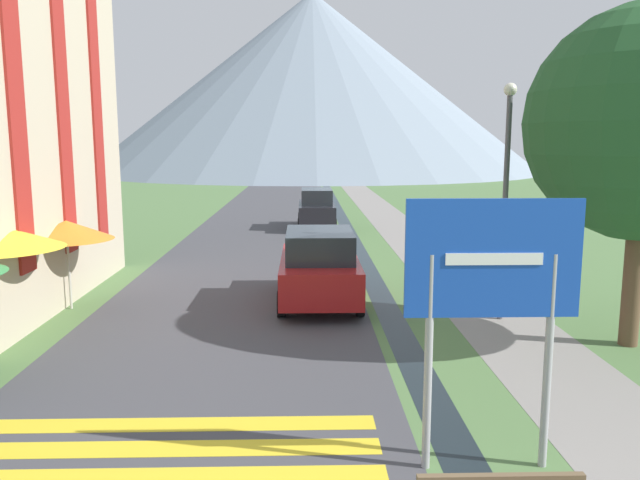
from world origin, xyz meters
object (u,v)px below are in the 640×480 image
at_px(cafe_umbrella_rear_orange, 67,230).
at_px(streetlamp, 506,182).
at_px(parked_car_near, 319,267).
at_px(cafe_umbrella_middle_yellow, 0,237).
at_px(road_sign, 492,287).
at_px(cafe_chair_far_left, 24,305).
at_px(parked_car_far, 317,209).

bearing_deg(cafe_umbrella_rear_orange, streetlamp, -6.44).
distance_m(parked_car_near, cafe_umbrella_middle_yellow, 7.03).
xyz_separation_m(road_sign, cafe_umbrella_rear_orange, (-7.78, 7.54, -0.38)).
bearing_deg(parked_car_near, road_sign, -77.02).
xyz_separation_m(road_sign, cafe_chair_far_left, (-8.19, 6.00, -1.76)).
bearing_deg(streetlamp, road_sign, -108.94).
bearing_deg(parked_car_near, cafe_umbrella_rear_orange, -176.07).
bearing_deg(road_sign, parked_car_near, 102.98).
height_order(cafe_chair_far_left, cafe_umbrella_rear_orange, cafe_umbrella_rear_orange).
distance_m(road_sign, streetlamp, 6.83).
relative_size(parked_car_far, streetlamp, 0.77).
relative_size(cafe_chair_far_left, streetlamp, 0.16).
xyz_separation_m(parked_car_far, streetlamp, (3.83, -14.85, 2.17)).
distance_m(parked_car_near, cafe_chair_far_left, 6.66).
distance_m(cafe_umbrella_middle_yellow, cafe_umbrella_rear_orange, 2.37).
xyz_separation_m(parked_car_far, cafe_chair_far_left, (-6.56, -15.27, -0.39)).
bearing_deg(cafe_umbrella_middle_yellow, streetlamp, 6.59).
relative_size(cafe_chair_far_left, cafe_umbrella_middle_yellow, 0.35).
relative_size(road_sign, cafe_umbrella_middle_yellow, 1.35).
height_order(parked_car_near, parked_car_far, same).
xyz_separation_m(cafe_umbrella_rear_orange, streetlamp, (9.98, -1.13, 1.18)).
xyz_separation_m(parked_car_near, cafe_umbrella_middle_yellow, (-6.37, -2.74, 1.18)).
bearing_deg(cafe_umbrella_middle_yellow, parked_car_far, 67.74).
bearing_deg(parked_car_near, streetlamp, -20.84).
bearing_deg(streetlamp, cafe_umbrella_rear_orange, 173.56).
height_order(road_sign, parked_car_near, road_sign).
relative_size(road_sign, parked_car_near, 0.79).
relative_size(road_sign, cafe_umbrella_rear_orange, 1.54).
relative_size(parked_car_far, cafe_umbrella_rear_orange, 1.86).
bearing_deg(cafe_umbrella_middle_yellow, cafe_umbrella_rear_orange, 79.76).
xyz_separation_m(road_sign, parked_car_near, (-1.83, 7.95, -1.36)).
bearing_deg(cafe_umbrella_rear_orange, parked_car_near, 3.93).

